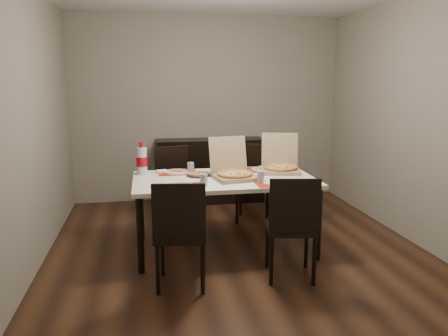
{
  "coord_description": "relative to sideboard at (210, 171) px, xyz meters",
  "views": [
    {
      "loc": [
        -0.89,
        -4.22,
        1.71
      ],
      "look_at": [
        -0.13,
        -0.02,
        0.85
      ],
      "focal_mm": 35.0,
      "sensor_mm": 36.0,
      "label": 1
    }
  ],
  "objects": [
    {
      "name": "chair_near_left",
      "position": [
        -0.64,
        -2.6,
        0.06
      ],
      "size": [
        0.48,
        0.48,
        0.93
      ],
      "color": "black",
      "rests_on": "ground"
    },
    {
      "name": "napkin_loose",
      "position": [
        0.02,
        -1.8,
        0.31
      ],
      "size": [
        0.16,
        0.16,
        0.02
      ],
      "primitive_type": "cube",
      "rotation": [
        0.0,
        0.0,
        0.7
      ],
      "color": "white",
      "rests_on": "dining_table"
    },
    {
      "name": "chair_near_right",
      "position": [
        0.32,
        -2.61,
        0.06
      ],
      "size": [
        0.49,
        0.49,
        0.93
      ],
      "color": "black",
      "rests_on": "ground"
    },
    {
      "name": "dining_table",
      "position": [
        -0.13,
        -1.8,
        0.23
      ],
      "size": [
        1.8,
        1.0,
        0.75
      ],
      "color": "white",
      "rests_on": "ground"
    },
    {
      "name": "soda_bottle",
      "position": [
        -0.94,
        -1.48,
        0.44
      ],
      "size": [
        0.11,
        0.11,
        0.34
      ],
      "color": "silver",
      "rests_on": "dining_table"
    },
    {
      "name": "pizza_box_center",
      "position": [
        -0.04,
        -1.84,
        0.36
      ],
      "size": [
        0.46,
        0.5,
        0.4
      ],
      "color": "#947A55",
      "rests_on": "dining_table"
    },
    {
      "name": "faina_plate",
      "position": [
        -0.37,
        -1.67,
        0.31
      ],
      "size": [
        0.24,
        0.24,
        0.03
      ],
      "color": "black",
      "rests_on": "dining_table"
    },
    {
      "name": "setting_near_left",
      "position": [
        -0.55,
        -2.09,
        0.32
      ],
      "size": [
        0.5,
        0.3,
        0.11
      ],
      "color": "red",
      "rests_on": "dining_table"
    },
    {
      "name": "dip_bowl",
      "position": [
        -0.01,
        -1.63,
        0.31
      ],
      "size": [
        0.14,
        0.14,
        0.03
      ],
      "primitive_type": "imported",
      "rotation": [
        0.0,
        0.0,
        0.26
      ],
      "color": "white",
      "rests_on": "dining_table"
    },
    {
      "name": "chair_far_right",
      "position": [
        0.42,
        -0.88,
        0.06
      ],
      "size": [
        0.53,
        0.53,
        0.93
      ],
      "color": "black",
      "rests_on": "ground"
    },
    {
      "name": "setting_far_right",
      "position": [
        0.28,
        -1.49,
        0.32
      ],
      "size": [
        0.46,
        0.3,
        0.11
      ],
      "color": "red",
      "rests_on": "dining_table"
    },
    {
      "name": "setting_far_left",
      "position": [
        -0.55,
        -1.47,
        0.32
      ],
      "size": [
        0.48,
        0.3,
        0.11
      ],
      "color": "red",
      "rests_on": "dining_table"
    },
    {
      "name": "ground",
      "position": [
        0.0,
        -1.78,
        -0.46
      ],
      "size": [
        3.8,
        4.0,
        0.02
      ],
      "primitive_type": "cube",
      "color": "#402413",
      "rests_on": "ground"
    },
    {
      "name": "sideboard",
      "position": [
        0.0,
        0.0,
        0.0
      ],
      "size": [
        1.5,
        0.4,
        0.9
      ],
      "primitive_type": "cube",
      "color": "black",
      "rests_on": "ground"
    },
    {
      "name": "room_walls",
      "position": [
        0.0,
        -1.35,
        1.28
      ],
      "size": [
        3.84,
        4.02,
        2.62
      ],
      "color": "gray",
      "rests_on": "ground"
    },
    {
      "name": "pizza_box_right",
      "position": [
        0.52,
        -1.61,
        0.36
      ],
      "size": [
        0.48,
        0.51,
        0.4
      ],
      "color": "#947A55",
      "rests_on": "dining_table"
    },
    {
      "name": "setting_near_right",
      "position": [
        0.28,
        -2.11,
        0.32
      ],
      "size": [
        0.45,
        0.3,
        0.11
      ],
      "color": "red",
      "rests_on": "dining_table"
    },
    {
      "name": "chair_far_left",
      "position": [
        -0.56,
        -0.9,
        0.06
      ],
      "size": [
        0.52,
        0.52,
        0.93
      ],
      "color": "black",
      "rests_on": "ground"
    }
  ]
}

